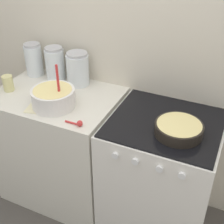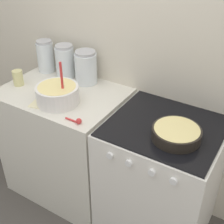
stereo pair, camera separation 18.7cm
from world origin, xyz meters
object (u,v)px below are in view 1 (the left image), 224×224
(baking_pan, at_px, (179,129))
(storage_jar_middle, at_px, (55,66))
(stove, at_px, (159,177))
(tin_can, at_px, (8,83))
(mixing_bowl, at_px, (53,97))
(storage_jar_right, at_px, (78,71))
(storage_jar_left, at_px, (34,62))

(baking_pan, bearing_deg, storage_jar_middle, 163.56)
(stove, relative_size, storage_jar_middle, 3.64)
(storage_jar_middle, relative_size, tin_can, 2.26)
(mixing_bowl, height_order, storage_jar_middle, mixing_bowl)
(baking_pan, relative_size, storage_jar_middle, 1.10)
(storage_jar_right, bearing_deg, stove, -16.39)
(storage_jar_left, xyz_separation_m, storage_jar_right, (0.38, 0.00, -0.00))
(baking_pan, bearing_deg, storage_jar_left, 166.06)
(tin_can, bearing_deg, storage_jar_right, 36.21)
(stove, xyz_separation_m, storage_jar_middle, (-0.91, 0.21, 0.56))
(mixing_bowl, distance_m, storage_jar_right, 0.34)
(mixing_bowl, xyz_separation_m, baking_pan, (0.81, 0.04, -0.03))
(stove, height_order, mixing_bowl, mixing_bowl)
(mixing_bowl, height_order, storage_jar_right, mixing_bowl)
(baking_pan, xyz_separation_m, tin_can, (-1.22, 0.01, 0.02))
(baking_pan, xyz_separation_m, storage_jar_left, (-1.20, 0.30, 0.07))
(baking_pan, bearing_deg, stove, 138.62)
(storage_jar_right, relative_size, tin_can, 2.20)
(stove, xyz_separation_m, storage_jar_right, (-0.72, 0.21, 0.56))
(stove, bearing_deg, storage_jar_middle, 166.91)
(storage_jar_left, bearing_deg, baking_pan, -13.94)
(baking_pan, bearing_deg, tin_can, 179.62)
(storage_jar_right, bearing_deg, baking_pan, -20.00)
(storage_jar_left, xyz_separation_m, tin_can, (-0.01, -0.29, -0.05))
(storage_jar_left, distance_m, tin_can, 0.30)
(mixing_bowl, relative_size, tin_can, 2.72)
(stove, relative_size, mixing_bowl, 3.03)
(baking_pan, distance_m, tin_can, 1.22)
(stove, height_order, storage_jar_left, storage_jar_left)
(storage_jar_right, bearing_deg, tin_can, -143.79)
(storage_jar_left, relative_size, tin_can, 2.24)
(stove, height_order, storage_jar_right, storage_jar_right)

